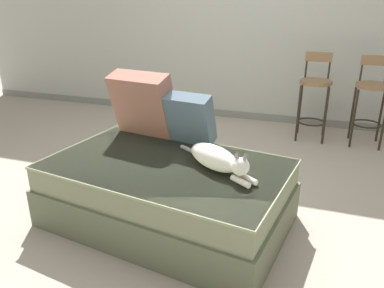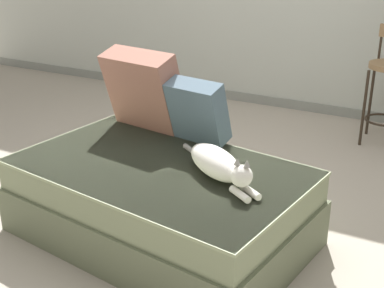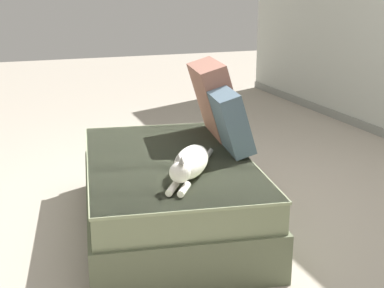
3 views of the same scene
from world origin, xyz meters
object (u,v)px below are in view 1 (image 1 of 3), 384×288
(throw_pillow_corner, at_px, (143,104))
(cat, at_px, (217,159))
(bar_stool_near_window, at_px, (315,92))
(throw_pillow_middle, at_px, (189,118))
(bar_stool_by_doorway, at_px, (371,95))
(couch, at_px, (167,192))

(throw_pillow_corner, height_order, cat, throw_pillow_corner)
(throw_pillow_corner, relative_size, bar_stool_near_window, 0.56)
(throw_pillow_middle, relative_size, bar_stool_by_doorway, 0.43)
(couch, bearing_deg, throw_pillow_corner, 129.39)
(throw_pillow_corner, bearing_deg, throw_pillow_middle, -8.72)
(bar_stool_near_window, relative_size, bar_stool_by_doorway, 1.01)
(bar_stool_by_doorway, bearing_deg, throw_pillow_middle, -129.65)
(couch, bearing_deg, bar_stool_near_window, 67.48)
(couch, height_order, cat, cat)
(throw_pillow_corner, relative_size, throw_pillow_middle, 1.31)
(throw_pillow_middle, bearing_deg, cat, -49.41)
(throw_pillow_corner, distance_m, throw_pillow_middle, 0.41)
(cat, bearing_deg, bar_stool_near_window, 75.87)
(couch, distance_m, bar_stool_by_doorway, 2.57)
(throw_pillow_corner, relative_size, bar_stool_by_doorway, 0.57)
(throw_pillow_middle, height_order, bar_stool_near_window, bar_stool_near_window)
(cat, bearing_deg, throw_pillow_corner, 148.57)
(throw_pillow_middle, bearing_deg, bar_stool_by_doorway, 50.35)
(throw_pillow_middle, bearing_deg, throw_pillow_corner, 171.28)
(throw_pillow_corner, distance_m, cat, 0.87)
(throw_pillow_middle, height_order, cat, throw_pillow_middle)
(cat, relative_size, bar_stool_near_window, 0.67)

